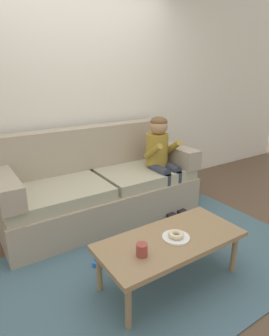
# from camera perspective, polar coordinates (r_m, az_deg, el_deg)

# --- Properties ---
(ground) EXTENTS (10.00, 10.00, 0.00)m
(ground) POSITION_cam_1_polar(r_m,az_deg,el_deg) (2.80, 1.54, -16.03)
(ground) COLOR brown
(wall_back) EXTENTS (8.00, 0.10, 2.80)m
(wall_back) POSITION_cam_1_polar(r_m,az_deg,el_deg) (3.54, -11.74, 15.23)
(wall_back) COLOR silver
(wall_back) RESTS_ON ground
(area_rug) EXTENTS (2.81, 1.66, 0.01)m
(area_rug) POSITION_cam_1_polar(r_m,az_deg,el_deg) (2.64, 4.81, -18.48)
(area_rug) COLOR #476675
(area_rug) RESTS_ON ground
(couch) EXTENTS (2.16, 0.90, 0.99)m
(couch) POSITION_cam_1_polar(r_m,az_deg,el_deg) (3.28, -7.03, -3.69)
(couch) COLOR tan
(couch) RESTS_ON ground
(coffee_table) EXTENTS (1.14, 0.53, 0.39)m
(coffee_table) POSITION_cam_1_polar(r_m,az_deg,el_deg) (2.28, 7.16, -14.47)
(coffee_table) COLOR #937551
(coffee_table) RESTS_ON ground
(person_child) EXTENTS (0.34, 0.58, 1.10)m
(person_child) POSITION_cam_1_polar(r_m,az_deg,el_deg) (3.37, 5.28, 2.72)
(person_child) COLOR olive
(person_child) RESTS_ON ground
(plate) EXTENTS (0.21, 0.21, 0.01)m
(plate) POSITION_cam_1_polar(r_m,az_deg,el_deg) (2.26, 8.21, -13.45)
(plate) COLOR white
(plate) RESTS_ON coffee_table
(donut) EXTENTS (0.17, 0.17, 0.04)m
(donut) POSITION_cam_1_polar(r_m,az_deg,el_deg) (2.25, 8.24, -12.91)
(donut) COLOR beige
(donut) RESTS_ON plate
(mug) EXTENTS (0.08, 0.08, 0.09)m
(mug) POSITION_cam_1_polar(r_m,az_deg,el_deg) (2.04, 1.47, -15.89)
(mug) COLOR #993D38
(mug) RESTS_ON coffee_table
(toy_controller) EXTENTS (0.23, 0.09, 0.05)m
(toy_controller) POSITION_cam_1_polar(r_m,az_deg,el_deg) (2.65, -5.98, -17.84)
(toy_controller) COLOR blue
(toy_controller) RESTS_ON ground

